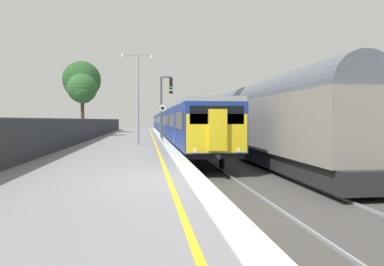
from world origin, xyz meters
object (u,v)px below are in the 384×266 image
object	(u,v)px
background_tree_left	(81,81)
platform_lamp_mid	(138,91)
signal_gantry	(164,100)
freight_train_adjacent_track	(252,119)
commuter_train_at_platform	(169,122)
background_tree_centre	(82,90)
speed_limit_sign	(163,118)

from	to	relation	value
background_tree_left	platform_lamp_mid	bearing A→B (deg)	-71.23
signal_gantry	platform_lamp_mid	world-z (taller)	platform_lamp_mid
freight_train_adjacent_track	background_tree_left	distance (m)	26.00
commuter_train_at_platform	platform_lamp_mid	xyz separation A→B (m)	(-3.57, -24.33, 2.13)
commuter_train_at_platform	platform_lamp_mid	distance (m)	24.69
background_tree_centre	speed_limit_sign	bearing A→B (deg)	-51.03
background_tree_centre	signal_gantry	bearing A→B (deg)	-30.22
freight_train_adjacent_track	signal_gantry	size ratio (longest dim) A/B	4.86
commuter_train_at_platform	platform_lamp_mid	bearing A→B (deg)	-98.33
freight_train_adjacent_track	background_tree_left	xyz separation A→B (m)	(-14.84, 20.85, 4.59)
speed_limit_sign	background_tree_centre	distance (m)	11.94
freight_train_adjacent_track	commuter_train_at_platform	bearing A→B (deg)	99.55
freight_train_adjacent_track	speed_limit_sign	size ratio (longest dim) A/B	9.40
speed_limit_sign	background_tree_centre	world-z (taller)	background_tree_centre
signal_gantry	speed_limit_sign	distance (m)	4.84
speed_limit_sign	background_tree_left	distance (m)	20.43
freight_train_adjacent_track	background_tree_centre	world-z (taller)	background_tree_centre
background_tree_left	background_tree_centre	world-z (taller)	background_tree_left
background_tree_left	commuter_train_at_platform	bearing A→B (deg)	15.18
commuter_train_at_platform	background_tree_left	bearing A→B (deg)	-164.82
commuter_train_at_platform	freight_train_adjacent_track	world-z (taller)	freight_train_adjacent_track
commuter_train_at_platform	background_tree_left	world-z (taller)	background_tree_left
background_tree_centre	background_tree_left	bearing A→B (deg)	100.88
speed_limit_sign	background_tree_left	world-z (taller)	background_tree_left
commuter_train_at_platform	background_tree_centre	size ratio (longest dim) A/B	10.52
freight_train_adjacent_track	platform_lamp_mid	world-z (taller)	platform_lamp_mid
platform_lamp_mid	background_tree_left	distance (m)	22.77
signal_gantry	background_tree_left	distance (m)	16.46
signal_gantry	platform_lamp_mid	size ratio (longest dim) A/B	0.93
commuter_train_at_platform	background_tree_centre	distance (m)	15.21
background_tree_left	freight_train_adjacent_track	bearing A→B (deg)	-54.56
speed_limit_sign	platform_lamp_mid	bearing A→B (deg)	-115.55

